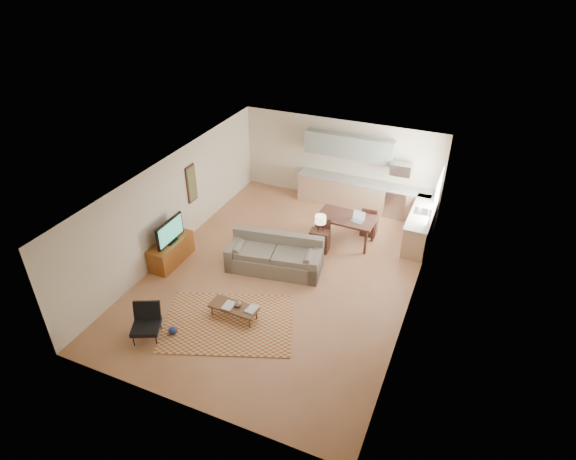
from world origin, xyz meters
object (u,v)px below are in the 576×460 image
at_px(sofa, 274,255).
at_px(coffee_table, 234,312).
at_px(tv_credenza, 171,251).
at_px(dining_table, 346,229).
at_px(console_table, 320,241).
at_px(armchair, 146,324).

distance_m(sofa, coffee_table, 2.10).
bearing_deg(tv_credenza, sofa, 16.47).
bearing_deg(dining_table, sofa, -120.97).
distance_m(tv_credenza, dining_table, 4.85).
bearing_deg(console_table, sofa, -125.16).
distance_m(console_table, dining_table, 0.88).
bearing_deg(console_table, tv_credenza, -153.00).
relative_size(tv_credenza, console_table, 2.26).
height_order(coffee_table, dining_table, dining_table).
xyz_separation_m(sofa, tv_credenza, (-2.67, -0.79, -0.12)).
distance_m(armchair, tv_credenza, 2.86).
bearing_deg(coffee_table, dining_table, 73.13).
xyz_separation_m(sofa, dining_table, (1.31, 1.99, -0.04)).
bearing_deg(console_table, armchair, -120.04).
height_order(sofa, console_table, sofa).
bearing_deg(dining_table, tv_credenza, -142.73).
distance_m(tv_credenza, console_table, 4.03).
relative_size(armchair, console_table, 1.25).
bearing_deg(dining_table, armchair, -115.22).
xyz_separation_m(coffee_table, console_table, (0.84, 3.38, 0.14)).
distance_m(coffee_table, dining_table, 4.31).
xyz_separation_m(armchair, tv_credenza, (-1.17, 2.61, -0.06)).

